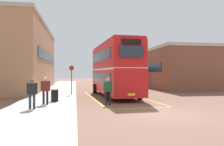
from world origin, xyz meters
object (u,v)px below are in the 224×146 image
at_px(litter_bin, 55,95).
at_px(bus_stop_sign, 71,77).
at_px(single_deck_bus, 126,76).
at_px(double_decker_bus, 114,69).
at_px(pedestrian_waiting_far, 32,92).
at_px(pedestrian_waiting_near, 45,88).
at_px(pedestrian_boarding, 108,89).

height_order(litter_bin, bus_stop_sign, bus_stop_sign).
height_order(single_deck_bus, bus_stop_sign, single_deck_bus).
xyz_separation_m(double_decker_bus, pedestrian_waiting_far, (-5.82, -7.47, -1.41)).
bearing_deg(pedestrian_waiting_near, double_decker_bus, 46.69).
distance_m(double_decker_bus, pedestrian_boarding, 5.93).
distance_m(pedestrian_boarding, bus_stop_sign, 6.89).
xyz_separation_m(single_deck_bus, bus_stop_sign, (-8.65, -15.74, 0.10)).
xyz_separation_m(single_deck_bus, pedestrian_waiting_far, (-10.63, -24.02, -0.54)).
relative_size(pedestrian_waiting_near, pedestrian_waiting_far, 1.04).
bearing_deg(double_decker_bus, pedestrian_waiting_near, -133.31).
xyz_separation_m(pedestrian_waiting_far, bus_stop_sign, (1.98, 8.28, 0.63)).
distance_m(double_decker_bus, bus_stop_sign, 4.00).
bearing_deg(pedestrian_waiting_far, pedestrian_boarding, 22.98).
distance_m(pedestrian_boarding, pedestrian_waiting_near, 3.98).
distance_m(pedestrian_waiting_far, bus_stop_sign, 8.54).
relative_size(double_decker_bus, pedestrian_boarding, 5.78).
distance_m(double_decker_bus, litter_bin, 6.72).
xyz_separation_m(double_decker_bus, single_deck_bus, (4.81, 16.54, -0.87)).
height_order(single_deck_bus, litter_bin, single_deck_bus).
height_order(double_decker_bus, single_deck_bus, double_decker_bus).
distance_m(single_deck_bus, pedestrian_boarding, 22.98).
bearing_deg(single_deck_bus, bus_stop_sign, -118.80).
bearing_deg(pedestrian_boarding, pedestrian_waiting_far, -157.02).
bearing_deg(pedestrian_waiting_far, single_deck_bus, 66.12).
xyz_separation_m(single_deck_bus, litter_bin, (-9.72, -20.69, -1.08)).
distance_m(double_decker_bus, pedestrian_waiting_far, 9.58).
distance_m(pedestrian_waiting_near, litter_bin, 1.68).
height_order(pedestrian_waiting_far, bus_stop_sign, bus_stop_sign).
bearing_deg(single_deck_bus, double_decker_bus, -106.21).
xyz_separation_m(single_deck_bus, pedestrian_boarding, (-6.17, -22.13, -0.57)).
bearing_deg(bus_stop_sign, double_decker_bus, -11.85).
bearing_deg(single_deck_bus, pedestrian_boarding, -105.59).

